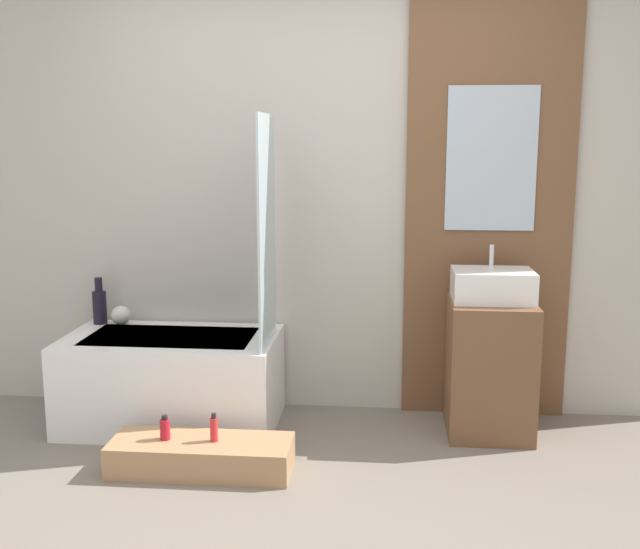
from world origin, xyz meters
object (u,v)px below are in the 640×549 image
(sink, at_px, (493,285))
(wooden_step_bench, at_px, (201,456))
(vase_round_light, at_px, (121,315))
(bottle_soap_primary, at_px, (165,429))
(bottle_soap_secondary, at_px, (214,429))
(bathtub, at_px, (172,380))
(vase_tall_dark, at_px, (100,305))

(sink, bearing_deg, wooden_step_bench, -155.70)
(wooden_step_bench, distance_m, sink, 1.75)
(sink, bearing_deg, vase_round_light, 175.48)
(sink, distance_m, bottle_soap_primary, 1.85)
(sink, relative_size, bottle_soap_secondary, 3.04)
(bathtub, height_order, bottle_soap_secondary, bathtub)
(bottle_soap_primary, bearing_deg, wooden_step_bench, 0.00)
(bathtub, distance_m, bottle_soap_secondary, 0.70)
(wooden_step_bench, xyz_separation_m, bottle_soap_secondary, (0.07, 0.00, 0.14))
(vase_tall_dark, relative_size, bottle_soap_primary, 2.26)
(sink, distance_m, vase_round_light, 2.14)
(vase_tall_dark, distance_m, bottle_soap_secondary, 1.28)
(vase_round_light, distance_m, bottle_soap_primary, 1.02)
(wooden_step_bench, bearing_deg, bottle_soap_primary, 180.00)
(wooden_step_bench, height_order, vase_tall_dark, vase_tall_dark)
(sink, relative_size, vase_tall_dark, 1.54)
(wooden_step_bench, xyz_separation_m, bottle_soap_primary, (-0.18, 0.00, 0.13))
(sink, bearing_deg, bottle_soap_primary, -158.07)
(wooden_step_bench, distance_m, vase_tall_dark, 1.28)
(bottle_soap_primary, bearing_deg, vase_round_light, 121.37)
(vase_round_light, bearing_deg, bottle_soap_primary, -58.63)
(bathtub, xyz_separation_m, wooden_step_bench, (0.31, -0.59, -0.18))
(bathtub, relative_size, bottle_soap_primary, 9.63)
(vase_tall_dark, bearing_deg, sink, -4.66)
(wooden_step_bench, bearing_deg, bottle_soap_secondary, 0.00)
(bathtub, bearing_deg, bottle_soap_primary, -77.12)
(sink, xyz_separation_m, bottle_soap_primary, (-1.62, -0.65, -0.61))
(wooden_step_bench, relative_size, vase_round_light, 7.76)
(vase_tall_dark, bearing_deg, bathtub, -26.32)
(bottle_soap_secondary, bearing_deg, vase_tall_dark, 136.28)
(vase_tall_dark, height_order, bottle_soap_primary, vase_tall_dark)
(vase_tall_dark, relative_size, bottle_soap_secondary, 1.97)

